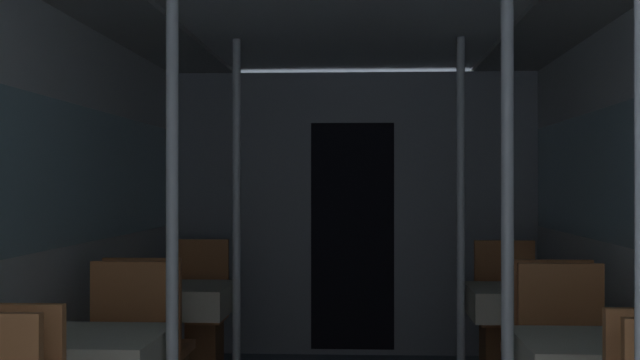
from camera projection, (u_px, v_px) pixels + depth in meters
bulkhead_far at (353, 214)px, 6.90m from camera, size 2.83×0.09×2.18m
support_pole_left_1 at (172, 240)px, 3.56m from camera, size 0.05×0.05×2.18m
dining_table_left_2 at (175, 306)px, 5.32m from camera, size 0.65×0.65×0.71m
chair_left_far_2 at (195, 337)px, 5.94m from camera, size 0.40×0.40×0.94m
support_pole_left_2 at (237, 222)px, 5.31m from camera, size 0.05×0.05×2.18m
support_pole_right_1 at (508, 241)px, 3.49m from camera, size 0.05×0.05×2.18m
dining_table_right_2 at (525, 308)px, 5.21m from camera, size 0.65×0.65×0.71m
chair_right_far_2 at (508, 340)px, 5.83m from camera, size 0.40×0.40×0.94m
support_pole_right_2 at (461, 222)px, 5.24m from camera, size 0.05×0.05×2.18m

